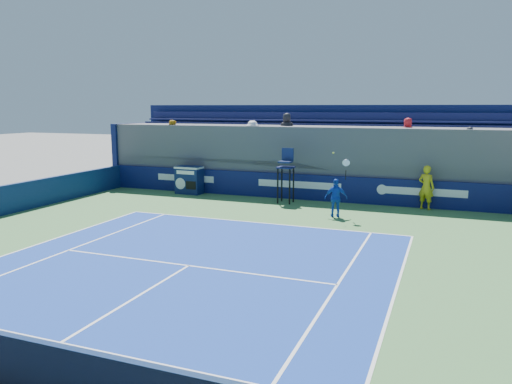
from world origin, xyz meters
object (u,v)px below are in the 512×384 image
at_px(ball_person, 426,187).
at_px(umpire_chair, 286,169).
at_px(tennis_player, 336,198).
at_px(match_clock, 189,179).

height_order(ball_person, umpire_chair, umpire_chair).
distance_m(umpire_chair, tennis_player, 3.53).
xyz_separation_m(match_clock, tennis_player, (7.97, -2.62, 0.04)).
distance_m(ball_person, umpire_chair, 6.04).
bearing_deg(tennis_player, ball_person, 41.19).
distance_m(ball_person, match_clock, 11.20).
relative_size(match_clock, umpire_chair, 0.56).
distance_m(match_clock, umpire_chair, 5.32).
relative_size(umpire_chair, tennis_player, 0.96).
xyz_separation_m(ball_person, match_clock, (-11.20, -0.20, -0.21)).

